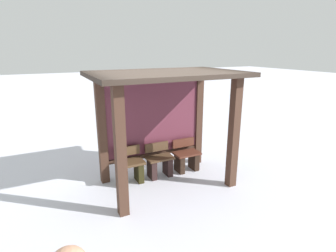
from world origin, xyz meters
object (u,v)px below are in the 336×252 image
bus_shelter (163,103)px  bench_left_inside (130,169)px  bench_right_inside (186,158)px  bench_center_inside (160,164)px

bus_shelter → bench_left_inside: (-0.68, 0.18, -1.37)m
bus_shelter → bench_right_inside: bearing=14.8°
bus_shelter → bench_right_inside: (0.68, 0.18, -1.39)m
bench_left_inside → bench_center_inside: 0.68m
bench_left_inside → bench_center_inside: bearing=0.1°
bus_shelter → bench_center_inside: 1.40m
bus_shelter → bench_center_inside: size_ratio=3.88×
bench_left_inside → bench_right_inside: bearing=0.1°
bench_right_inside → bench_left_inside: bearing=-179.9°
bench_right_inside → bench_center_inside: bearing=-180.0°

